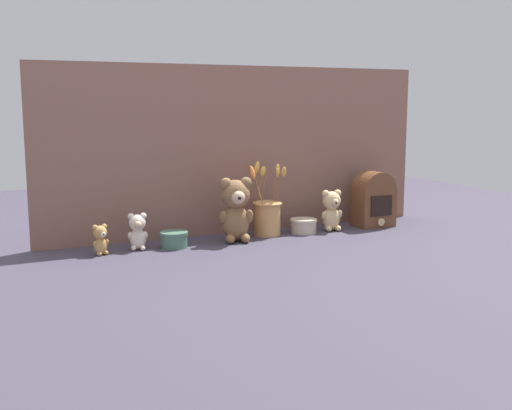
{
  "coord_description": "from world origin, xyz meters",
  "views": [
    {
      "loc": [
        -1.13,
        -2.33,
        0.56
      ],
      "look_at": [
        0.0,
        0.02,
        0.14
      ],
      "focal_mm": 45.0,
      "sensor_mm": 36.0,
      "label": 1
    }
  ],
  "objects": [
    {
      "name": "ground_plane",
      "position": [
        0.0,
        0.0,
        0.0
      ],
      "size": [
        4.0,
        4.0,
        0.0
      ],
      "primitive_type": "plane",
      "color": "#3D3847"
    },
    {
      "name": "backdrop_wall",
      "position": [
        0.0,
        0.17,
        0.36
      ],
      "size": [
        1.75,
        0.02,
        0.71
      ],
      "color": "#845B4C",
      "rests_on": "ground"
    },
    {
      "name": "teddy_bear_large",
      "position": [
        -0.1,
        -0.01,
        0.14
      ],
      "size": [
        0.15,
        0.13,
        0.26
      ],
      "color": "olive",
      "rests_on": "ground"
    },
    {
      "name": "teddy_bear_medium",
      "position": [
        0.36,
        0.01,
        0.09
      ],
      "size": [
        0.1,
        0.09,
        0.18
      ],
      "color": "#DBBC84",
      "rests_on": "ground"
    },
    {
      "name": "teddy_bear_small",
      "position": [
        -0.5,
        0.02,
        0.07
      ],
      "size": [
        0.08,
        0.07,
        0.14
      ],
      "color": "beige",
      "rests_on": "ground"
    },
    {
      "name": "teddy_bear_tiny",
      "position": [
        -0.65,
        0.0,
        0.06
      ],
      "size": [
        0.06,
        0.06,
        0.11
      ],
      "color": "tan",
      "rests_on": "ground"
    },
    {
      "name": "flower_vase",
      "position": [
        0.07,
        0.05,
        0.09
      ],
      "size": [
        0.17,
        0.14,
        0.31
      ],
      "color": "tan",
      "rests_on": "ground"
    },
    {
      "name": "vintage_radio",
      "position": [
        0.59,
        0.02,
        0.12
      ],
      "size": [
        0.17,
        0.12,
        0.25
      ],
      "color": "brown",
      "rests_on": "ground"
    },
    {
      "name": "decorative_tin_tall",
      "position": [
        -0.36,
        0.0,
        0.03
      ],
      "size": [
        0.11,
        0.11,
        0.06
      ],
      "color": "#47705B",
      "rests_on": "ground"
    },
    {
      "name": "decorative_tin_short",
      "position": [
        0.23,
        0.02,
        0.03
      ],
      "size": [
        0.12,
        0.12,
        0.06
      ],
      "color": "beige",
      "rests_on": "ground"
    }
  ]
}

